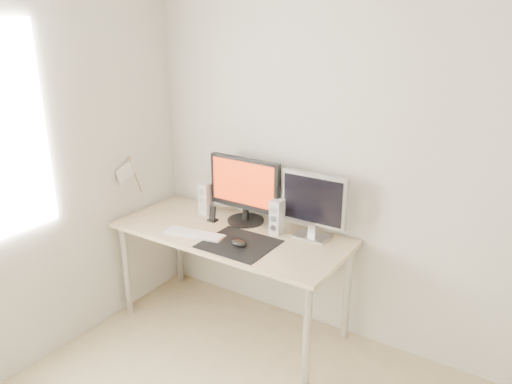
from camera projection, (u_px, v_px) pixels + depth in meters
The scene contains 11 objects.
wall_back at pixel (391, 166), 3.00m from camera, with size 3.50×3.50×0.00m, color silver.
mousepad at pixel (239, 244), 3.18m from camera, with size 0.45×0.40×0.00m, color black.
mouse at pixel (239, 243), 3.13m from camera, with size 0.11×0.07×0.04m, color black.
desk at pixel (231, 242), 3.39m from camera, with size 1.60×0.70×0.73m.
main_monitor at pixel (245, 188), 3.43m from camera, with size 0.55×0.26×0.47m.
second_monitor at pixel (314, 203), 3.19m from camera, with size 0.45×0.16×0.43m.
speaker_left at pixel (206, 199), 3.62m from camera, with size 0.07×0.09×0.23m.
speaker_right at pixel (277, 217), 3.30m from camera, with size 0.07×0.09×0.23m.
keyboard at pixel (194, 234), 3.31m from camera, with size 0.43×0.19×0.02m.
phone_dock at pixel (213, 216), 3.52m from camera, with size 0.06×0.05×0.11m.
pennant at pixel (128, 173), 3.55m from camera, with size 0.01×0.23×0.29m.
Camera 1 is at (0.89, -1.11, 2.10)m, focal length 35.00 mm.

